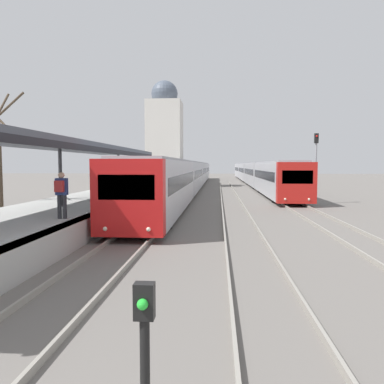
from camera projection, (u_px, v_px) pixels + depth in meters
The scene contains 7 objects.
platform_canopy at pixel (61, 146), 17.08m from camera, with size 4.00×25.18×2.91m.
person_on_platform at pixel (61, 191), 13.26m from camera, with size 0.40×0.40×1.66m.
train_near at pixel (192, 174), 45.41m from camera, with size 2.60×65.00×3.16m.
train_far at pixel (253, 172), 55.94m from camera, with size 2.58×63.32×3.13m.
signal_post_near at pixel (145, 346), 3.68m from camera, with size 0.20×0.21×1.68m.
signal_mast_far at pixel (316, 160), 26.97m from camera, with size 0.28×0.29×5.08m.
distant_domed_building at pixel (165, 137), 47.83m from camera, with size 4.35×4.35×13.48m.
Camera 1 is at (3.20, -0.53, 2.82)m, focal length 35.00 mm.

